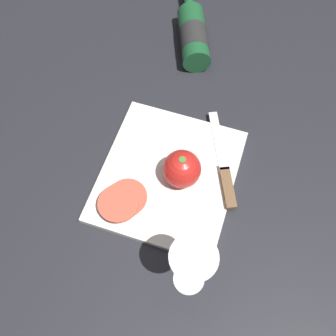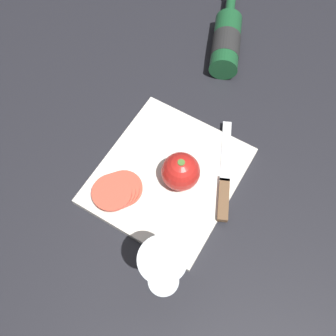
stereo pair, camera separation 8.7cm
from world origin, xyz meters
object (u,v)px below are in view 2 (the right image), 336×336
Objects in this scene: whole_tomato at (181,172)px; knife at (224,189)px; tomato_slice_stack_near at (118,190)px; wine_glass at (163,267)px; wine_bottle at (226,41)px.

knife is at bearing 105.74° from whole_tomato.
wine_glass is at bearing 59.05° from tomato_slice_stack_near.
wine_bottle is at bearing -164.10° from wine_glass.
knife is at bearing 26.49° from wine_bottle.
wine_glass reaches higher than whole_tomato.
wine_glass is (0.62, 0.18, 0.09)m from wine_bottle.
whole_tomato is (0.41, 0.10, 0.02)m from wine_bottle.
knife is 0.24m from tomato_slice_stack_near.
whole_tomato is 0.15m from tomato_slice_stack_near.
wine_bottle is 0.42m from whole_tomato.
wine_glass reaches higher than wine_bottle.
tomato_slice_stack_near is (0.13, -0.20, 0.01)m from knife.
knife is at bearing 122.13° from tomato_slice_stack_near.
knife is at bearing 176.34° from wine_glass.
wine_bottle is 2.60× the size of tomato_slice_stack_near.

